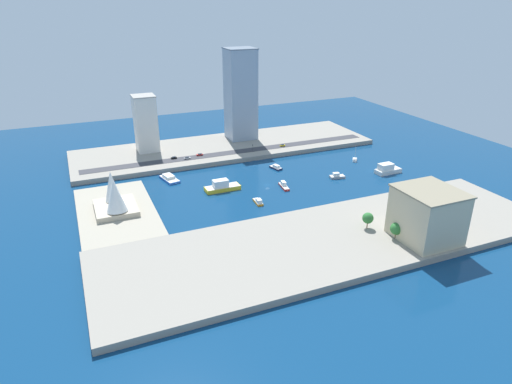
{
  "coord_description": "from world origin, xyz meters",
  "views": [
    {
      "loc": [
        -250.35,
        114.83,
        114.54
      ],
      "look_at": [
        -12.92,
        13.63,
        2.42
      ],
      "focal_mm": 31.52,
      "sensor_mm": 36.0,
      "label": 1
    }
  ],
  "objects_px": {
    "ferry_yellow_fast": "(222,187)",
    "pickup_red": "(200,155)",
    "tugboat_red": "(284,186)",
    "catamaran_blue": "(169,178)",
    "traffic_light_waterfront": "(253,147)",
    "water_taxi_orange": "(258,202)",
    "taxi_yellow_cab": "(282,145)",
    "suv_black": "(174,158)",
    "sailboat_small_white": "(355,160)",
    "yacht_sleek_gray": "(337,176)",
    "patrol_launch_navy": "(276,167)",
    "office_block_beige": "(427,215)",
    "hotel_broad_white": "(146,123)",
    "opera_landmark": "(115,197)",
    "sedan_silver": "(187,158)",
    "ferry_white_commuter": "(387,169)",
    "tower_tall_glass": "(241,94)"
  },
  "relations": [
    {
      "from": "ferry_yellow_fast",
      "to": "pickup_red",
      "type": "xyz_separation_m",
      "value": [
        62.21,
        -3.51,
        1.83
      ]
    },
    {
      "from": "tugboat_red",
      "to": "catamaran_blue",
      "type": "relative_size",
      "value": 0.72
    },
    {
      "from": "ferry_yellow_fast",
      "to": "traffic_light_waterfront",
      "type": "bearing_deg",
      "value": -39.31
    },
    {
      "from": "water_taxi_orange",
      "to": "taxi_yellow_cab",
      "type": "bearing_deg",
      "value": -34.25
    },
    {
      "from": "suv_black",
      "to": "sailboat_small_white",
      "type": "bearing_deg",
      "value": -110.79
    },
    {
      "from": "catamaran_blue",
      "to": "yacht_sleek_gray",
      "type": "height_order",
      "value": "yacht_sleek_gray"
    },
    {
      "from": "patrol_launch_navy",
      "to": "pickup_red",
      "type": "bearing_deg",
      "value": 48.53
    },
    {
      "from": "patrol_launch_navy",
      "to": "office_block_beige",
      "type": "distance_m",
      "value": 130.16
    },
    {
      "from": "catamaran_blue",
      "to": "tugboat_red",
      "type": "bearing_deg",
      "value": -122.45
    },
    {
      "from": "tugboat_red",
      "to": "pickup_red",
      "type": "distance_m",
      "value": 81.77
    },
    {
      "from": "office_block_beige",
      "to": "taxi_yellow_cab",
      "type": "distance_m",
      "value": 164.05
    },
    {
      "from": "ferry_yellow_fast",
      "to": "hotel_broad_white",
      "type": "height_order",
      "value": "hotel_broad_white"
    },
    {
      "from": "opera_landmark",
      "to": "sedan_silver",
      "type": "bearing_deg",
      "value": -41.79
    },
    {
      "from": "tugboat_red",
      "to": "yacht_sleek_gray",
      "type": "bearing_deg",
      "value": -89.13
    },
    {
      "from": "ferry_white_commuter",
      "to": "sailboat_small_white",
      "type": "height_order",
      "value": "sailboat_small_white"
    },
    {
      "from": "patrol_launch_navy",
      "to": "ferry_yellow_fast",
      "type": "distance_m",
      "value": 53.66
    },
    {
      "from": "office_block_beige",
      "to": "hotel_broad_white",
      "type": "relative_size",
      "value": 0.68
    },
    {
      "from": "ferry_white_commuter",
      "to": "opera_landmark",
      "type": "distance_m",
      "value": 185.42
    },
    {
      "from": "hotel_broad_white",
      "to": "traffic_light_waterfront",
      "type": "bearing_deg",
      "value": -116.71
    },
    {
      "from": "ferry_white_commuter",
      "to": "water_taxi_orange",
      "type": "height_order",
      "value": "ferry_white_commuter"
    },
    {
      "from": "water_taxi_orange",
      "to": "hotel_broad_white",
      "type": "bearing_deg",
      "value": 20.18
    },
    {
      "from": "office_block_beige",
      "to": "tower_tall_glass",
      "type": "xyz_separation_m",
      "value": [
        199.72,
        20.12,
        23.98
      ]
    },
    {
      "from": "ferry_white_commuter",
      "to": "water_taxi_orange",
      "type": "bearing_deg",
      "value": 95.98
    },
    {
      "from": "ferry_yellow_fast",
      "to": "suv_black",
      "type": "relative_size",
      "value": 5.67
    },
    {
      "from": "taxi_yellow_cab",
      "to": "suv_black",
      "type": "bearing_deg",
      "value": 87.11
    },
    {
      "from": "patrol_launch_navy",
      "to": "suv_black",
      "type": "relative_size",
      "value": 2.62
    },
    {
      "from": "hotel_broad_white",
      "to": "opera_landmark",
      "type": "distance_m",
      "value": 107.23
    },
    {
      "from": "patrol_launch_navy",
      "to": "opera_landmark",
      "type": "bearing_deg",
      "value": 104.94
    },
    {
      "from": "tugboat_red",
      "to": "ferry_white_commuter",
      "type": "bearing_deg",
      "value": -93.81
    },
    {
      "from": "sedan_silver",
      "to": "catamaran_blue",
      "type": "bearing_deg",
      "value": 143.96
    },
    {
      "from": "hotel_broad_white",
      "to": "taxi_yellow_cab",
      "type": "xyz_separation_m",
      "value": [
        -32.38,
        -102.08,
        -20.78
      ]
    },
    {
      "from": "ferry_white_commuter",
      "to": "sailboat_small_white",
      "type": "bearing_deg",
      "value": 11.1
    },
    {
      "from": "office_block_beige",
      "to": "hotel_broad_white",
      "type": "distance_m",
      "value": 220.37
    },
    {
      "from": "tower_tall_glass",
      "to": "taxi_yellow_cab",
      "type": "bearing_deg",
      "value": -148.91
    },
    {
      "from": "yacht_sleek_gray",
      "to": "sedan_silver",
      "type": "relative_size",
      "value": 2.39
    },
    {
      "from": "patrol_launch_navy",
      "to": "taxi_yellow_cab",
      "type": "height_order",
      "value": "taxi_yellow_cab"
    },
    {
      "from": "yacht_sleek_gray",
      "to": "ferry_white_commuter",
      "type": "bearing_deg",
      "value": -98.84
    },
    {
      "from": "water_taxi_orange",
      "to": "tower_tall_glass",
      "type": "relative_size",
      "value": 0.15
    },
    {
      "from": "office_block_beige",
      "to": "water_taxi_orange",
      "type": "bearing_deg",
      "value": 36.26
    },
    {
      "from": "ferry_yellow_fast",
      "to": "water_taxi_orange",
      "type": "height_order",
      "value": "ferry_yellow_fast"
    },
    {
      "from": "yacht_sleek_gray",
      "to": "taxi_yellow_cab",
      "type": "relative_size",
      "value": 2.77
    },
    {
      "from": "sailboat_small_white",
      "to": "opera_landmark",
      "type": "bearing_deg",
      "value": 97.31
    },
    {
      "from": "ferry_yellow_fast",
      "to": "opera_landmark",
      "type": "bearing_deg",
      "value": 97.52
    },
    {
      "from": "patrol_launch_navy",
      "to": "tugboat_red",
      "type": "height_order",
      "value": "tugboat_red"
    },
    {
      "from": "pickup_red",
      "to": "opera_landmark",
      "type": "distance_m",
      "value": 100.55
    },
    {
      "from": "ferry_white_commuter",
      "to": "suv_black",
      "type": "xyz_separation_m",
      "value": [
        79.52,
        134.12,
        1.5
      ]
    },
    {
      "from": "office_block_beige",
      "to": "yacht_sleek_gray",
      "type": "bearing_deg",
      "value": -5.84
    },
    {
      "from": "patrol_launch_navy",
      "to": "tower_tall_glass",
      "type": "bearing_deg",
      "value": -1.0
    },
    {
      "from": "pickup_red",
      "to": "sedan_silver",
      "type": "distance_m",
      "value": 11.57
    },
    {
      "from": "water_taxi_orange",
      "to": "pickup_red",
      "type": "relative_size",
      "value": 2.23
    }
  ]
}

